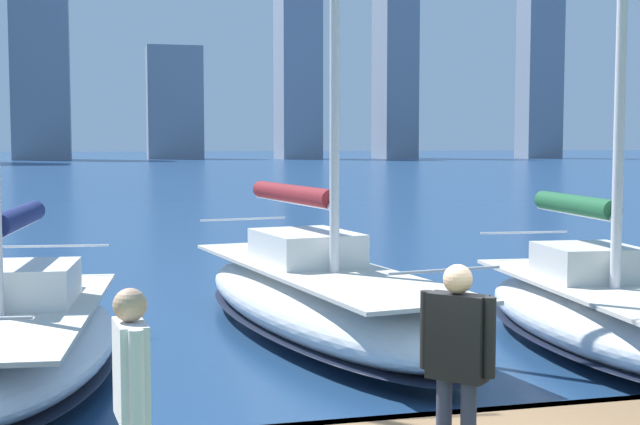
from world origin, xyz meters
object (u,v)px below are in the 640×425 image
Objects in this scene: sailboat_navy at (8,336)px; sailboat_maroon at (317,295)px; sailboat_forest at (598,310)px; person_black_shirt at (457,352)px; person_white_shirt at (131,388)px.

sailboat_maroon is at bearing -160.48° from sailboat_navy.
sailboat_forest is 0.75× the size of sailboat_maroon.
person_black_shirt is at bearing 121.71° from sailboat_navy.
sailboat_maroon reaches higher than person_white_shirt.
sailboat_navy is (4.81, 1.70, -0.07)m from sailboat_maroon.
sailboat_maroon reaches higher than sailboat_navy.
sailboat_navy is (8.82, -0.39, -0.01)m from sailboat_forest.
sailboat_maroon is (4.02, -2.10, 0.06)m from sailboat_forest.
sailboat_forest is at bearing -129.65° from person_black_shirt.
sailboat_maroon is at bearing -112.17° from person_white_shirt.
sailboat_navy is 7.29× the size of person_black_shirt.
sailboat_maroon is 7.56× the size of person_white_shirt.
person_white_shirt is (-1.39, 6.67, 0.99)m from sailboat_navy.
sailboat_forest reaches higher than person_white_shirt.
sailboat_maroon reaches higher than person_black_shirt.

